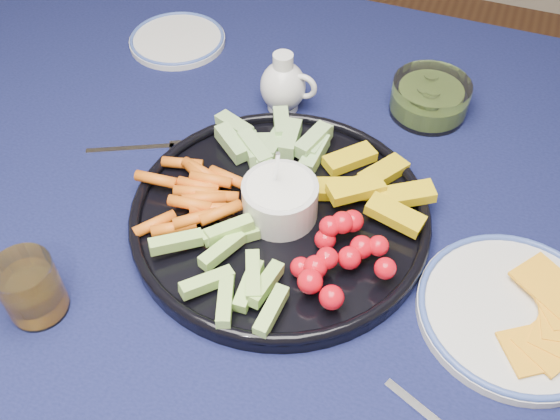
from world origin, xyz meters
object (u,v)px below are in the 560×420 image
(dining_table, at_px, (303,228))
(creamer_pitcher, at_px, (284,86))
(cheese_plate, at_px, (516,311))
(side_plate_extra, at_px, (177,40))
(crudite_platter, at_px, (279,209))
(pickle_bowl, at_px, (429,99))
(juice_tumbler, at_px, (32,291))

(dining_table, height_order, creamer_pitcher, creamer_pitcher)
(dining_table, distance_m, cheese_plate, 0.34)
(creamer_pitcher, distance_m, side_plate_extra, 0.27)
(crudite_platter, xyz_separation_m, creamer_pitcher, (-0.08, 0.23, 0.02))
(pickle_bowl, relative_size, cheese_plate, 0.52)
(dining_table, bearing_deg, juice_tumbler, -127.29)
(cheese_plate, bearing_deg, crudite_platter, 172.86)
(crudite_platter, height_order, juice_tumbler, crudite_platter)
(crudite_platter, distance_m, pickle_bowl, 0.33)
(crudite_platter, xyz_separation_m, juice_tumbler, (-0.22, -0.24, 0.01))
(dining_table, relative_size, juice_tumbler, 19.89)
(pickle_bowl, bearing_deg, side_plate_extra, 176.44)
(side_plate_extra, bearing_deg, pickle_bowl, -3.56)
(dining_table, height_order, pickle_bowl, pickle_bowl)
(creamer_pitcher, xyz_separation_m, cheese_plate, (0.40, -0.27, -0.03))
(dining_table, xyz_separation_m, pickle_bowl, (0.13, 0.23, 0.11))
(dining_table, distance_m, creamer_pitcher, 0.23)
(pickle_bowl, distance_m, side_plate_extra, 0.47)
(cheese_plate, height_order, side_plate_extra, cheese_plate)
(side_plate_extra, bearing_deg, dining_table, -37.71)
(creamer_pitcher, relative_size, side_plate_extra, 0.58)
(creamer_pitcher, xyz_separation_m, side_plate_extra, (-0.25, 0.10, -0.04))
(dining_table, distance_m, crudite_platter, 0.13)
(cheese_plate, distance_m, side_plate_extra, 0.75)
(dining_table, height_order, side_plate_extra, side_plate_extra)
(pickle_bowl, height_order, cheese_plate, pickle_bowl)
(cheese_plate, bearing_deg, dining_table, 160.45)
(crudite_platter, height_order, cheese_plate, crudite_platter)
(cheese_plate, bearing_deg, side_plate_extra, 150.13)
(pickle_bowl, relative_size, side_plate_extra, 0.71)
(crudite_platter, bearing_deg, pickle_bowl, 65.40)
(juice_tumbler, relative_size, side_plate_extra, 0.48)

